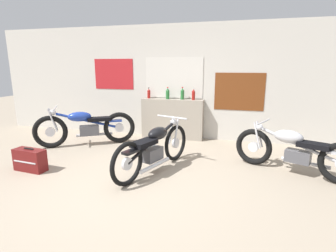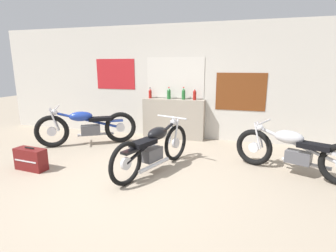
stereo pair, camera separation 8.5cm
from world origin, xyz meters
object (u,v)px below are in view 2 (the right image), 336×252
(bottle_left_center, at_px, (169,94))
(motorcycle_blue, at_px, (87,127))
(motorcycle_silver, at_px, (294,151))
(bottle_center, at_px, (184,94))
(bottle_leftmost, at_px, (150,93))
(bottle_right_center, at_px, (195,95))
(motorcycle_black, at_px, (154,147))
(hard_case_darkred, at_px, (31,159))

(bottle_left_center, bearing_deg, motorcycle_blue, -145.80)
(motorcycle_silver, bearing_deg, bottle_left_center, 147.91)
(bottle_center, bearing_deg, bottle_left_center, -178.90)
(bottle_leftmost, bearing_deg, bottle_left_center, -2.19)
(bottle_center, height_order, motorcycle_blue, bottle_center)
(bottle_center, distance_m, bottle_right_center, 0.28)
(motorcycle_blue, distance_m, motorcycle_black, 2.26)
(bottle_center, height_order, motorcycle_black, bottle_center)
(bottle_right_center, height_order, motorcycle_black, bottle_right_center)
(bottle_leftmost, height_order, bottle_right_center, bottle_right_center)
(motorcycle_silver, bearing_deg, motorcycle_blue, 172.71)
(bottle_center, relative_size, motorcycle_blue, 0.15)
(motorcycle_black, bearing_deg, hard_case_darkred, -165.58)
(bottle_left_center, distance_m, bottle_right_center, 0.65)
(hard_case_darkred, bearing_deg, bottle_left_center, 57.10)
(bottle_leftmost, distance_m, bottle_left_center, 0.50)
(bottle_left_center, xyz_separation_m, hard_case_darkred, (-1.76, -2.73, -0.93))
(bottle_leftmost, bearing_deg, motorcycle_blue, -135.19)
(hard_case_darkred, bearing_deg, bottle_leftmost, 65.29)
(bottle_right_center, distance_m, hard_case_darkred, 3.75)
(motorcycle_blue, bearing_deg, bottle_right_center, 25.76)
(bottle_left_center, relative_size, motorcycle_black, 0.15)
(motorcycle_blue, bearing_deg, motorcycle_black, -28.06)
(motorcycle_blue, distance_m, hard_case_darkred, 1.63)
(motorcycle_silver, bearing_deg, bottle_leftmost, 151.90)
(bottle_center, distance_m, motorcycle_silver, 2.93)
(motorcycle_silver, distance_m, hard_case_darkred, 4.55)
(bottle_leftmost, relative_size, motorcycle_silver, 0.14)
(motorcycle_blue, height_order, hard_case_darkred, motorcycle_blue)
(bottle_right_center, relative_size, hard_case_darkred, 0.48)
(motorcycle_blue, xyz_separation_m, hard_case_darkred, (-0.12, -1.61, -0.24))
(bottle_left_center, xyz_separation_m, motorcycle_black, (0.35, -2.18, -0.70))
(bottle_left_center, height_order, hard_case_darkred, bottle_left_center)
(hard_case_darkred, bearing_deg, motorcycle_silver, 13.45)
(bottle_leftmost, xyz_separation_m, bottle_left_center, (0.50, -0.02, 0.01))
(bottle_leftmost, height_order, motorcycle_black, bottle_leftmost)
(hard_case_darkred, bearing_deg, motorcycle_blue, 85.77)
(bottle_center, relative_size, motorcycle_silver, 0.16)
(bottle_center, relative_size, hard_case_darkred, 0.51)
(bottle_left_center, xyz_separation_m, bottle_right_center, (0.65, -0.01, -0.00))
(hard_case_darkred, bearing_deg, bottle_right_center, 48.38)
(motorcycle_silver, bearing_deg, bottle_center, 143.80)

